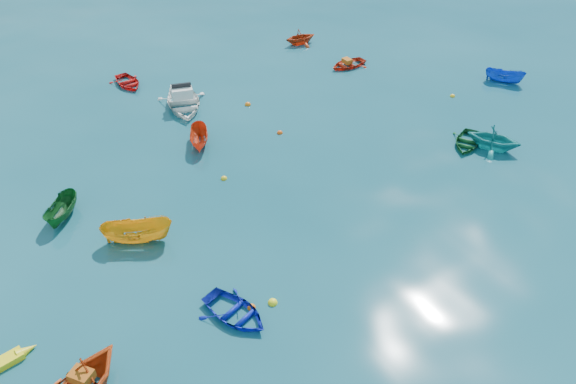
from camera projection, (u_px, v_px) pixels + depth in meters
ground at (354, 260)px, 23.25m from camera, size 160.00×160.00×0.00m
dinghy_blue_sw at (235, 316)px, 20.89m from camera, size 2.75×3.27×0.58m
sampan_yellow_mid at (139, 241)px, 24.20m from camera, size 3.24×2.49×1.19m
dinghy_green_e at (466, 144)px, 30.42m from camera, size 3.23×2.97×0.55m
dinghy_cyan_se at (491, 148)px, 30.11m from camera, size 3.43×3.57×1.45m
sampan_orange_n at (200, 144)px, 30.43m from camera, size 2.01×2.73×0.99m
dinghy_red_ne at (348, 66)px, 38.40m from camera, size 2.69×1.94×0.55m
sampan_blue_far at (503, 82)px, 36.50m from camera, size 2.17×2.59×0.96m
dinghy_red_far at (128, 85)px, 36.16m from camera, size 2.02×2.76×0.56m
dinghy_orange_far at (300, 44)px, 41.56m from camera, size 2.53×2.24×1.23m
sampan_green_far at (64, 217)px, 25.48m from camera, size 2.34×2.53×0.97m
motorboat_white at (184, 107)px, 33.78m from camera, size 4.09×4.85×1.46m
tarp_orange_a at (82, 376)px, 17.66m from camera, size 0.84×0.89×0.34m
tarp_orange_b at (347, 61)px, 38.10m from camera, size 0.49×0.64×0.31m
buoy_ye_a at (273, 303)px, 21.39m from camera, size 0.38×0.38×0.38m
buoy_or_b at (492, 147)px, 30.19m from camera, size 0.33×0.33×0.33m
buoy_or_c at (251, 308)px, 21.20m from camera, size 0.33×0.33×0.33m
buoy_ye_c at (224, 179)px, 27.86m from camera, size 0.32×0.32×0.32m
buoy_or_d at (280, 133)px, 31.36m from camera, size 0.33×0.33×0.33m
buoy_or_e at (248, 105)px, 34.00m from camera, size 0.37×0.37×0.37m
buoy_ye_e at (452, 96)px, 34.87m from camera, size 0.31×0.31×0.31m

